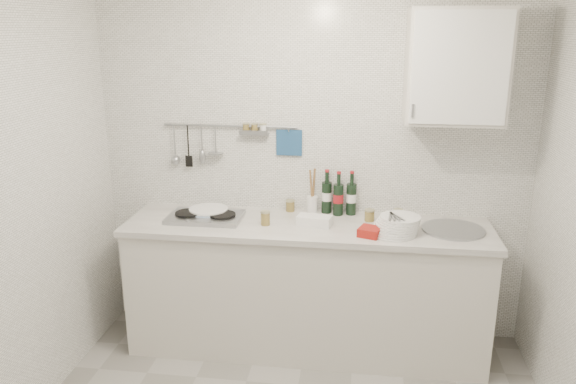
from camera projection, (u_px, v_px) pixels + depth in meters
The scene contains 14 objects.
back_wall at pixel (312, 165), 3.94m from camera, with size 3.00×0.02×2.50m, color silver.
counter at pixel (307, 290), 3.89m from camera, with size 2.44×0.64×0.96m.
wall_rail at pixel (227, 139), 3.93m from camera, with size 0.98×0.09×0.34m.
wall_cabinet at pixel (456, 66), 3.45m from camera, with size 0.60×0.38×0.70m.
plate_stack_hob at pixel (207, 212), 3.90m from camera, with size 0.30×0.29×0.05m.
plate_stack_sink at pixel (396, 225), 3.57m from camera, with size 0.32×0.31×0.12m.
wine_bottles at pixel (339, 193), 3.90m from camera, with size 0.25×0.11×0.31m.
butter_dish at pixel (314, 221), 3.71m from camera, with size 0.22×0.11×0.07m, color white.
strawberry_punnet at pixel (370, 232), 3.53m from camera, with size 0.13×0.13×0.05m, color #A71213.
utensil_crock at pixel (312, 202), 3.95m from camera, with size 0.08×0.08×0.33m.
jar_a at pixel (290, 205), 3.99m from camera, with size 0.07×0.07×0.08m.
jar_b at pixel (398, 215), 3.79m from camera, with size 0.06×0.06×0.08m.
jar_c at pixel (370, 215), 3.79m from camera, with size 0.07×0.07×0.08m.
jar_d at pixel (265, 218), 3.72m from camera, with size 0.06×0.06×0.09m.
Camera 1 is at (0.35, -2.42, 2.19)m, focal length 35.00 mm.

